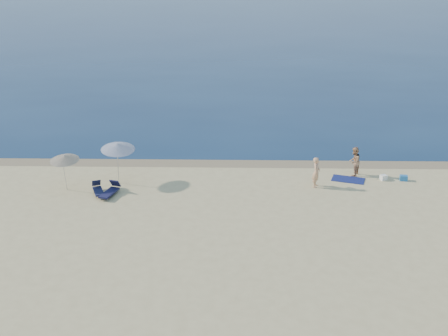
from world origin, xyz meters
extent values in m
cube|color=#0B2345|center=(0.00, 100.00, 0.00)|extent=(240.00, 160.00, 0.01)
cube|color=#847254|center=(0.00, 19.40, 0.00)|extent=(240.00, 1.60, 0.00)
imported|color=tan|center=(2.55, 15.67, 0.91)|extent=(0.59, 0.75, 1.82)
imported|color=tan|center=(5.12, 17.48, 0.91)|extent=(1.03, 1.11, 1.82)
cube|color=#101852|center=(4.68, 16.75, 0.02)|extent=(2.17, 1.62, 0.03)
cube|color=white|center=(6.81, 16.77, 0.16)|extent=(0.46, 0.43, 0.31)
cube|color=#226EB8|center=(8.01, 16.70, 0.16)|extent=(0.50, 0.39, 0.32)
cylinder|color=silver|center=(-9.12, 15.79, 1.12)|extent=(0.16, 0.36, 2.31)
cone|color=white|center=(-9.12, 16.11, 2.26)|extent=(2.56, 2.58, 0.64)
sphere|color=silver|center=(-9.12, 16.11, 2.46)|extent=(0.07, 0.07, 0.07)
cylinder|color=silver|center=(-12.00, 14.76, 0.96)|extent=(0.05, 0.30, 2.00)
cone|color=beige|center=(-12.00, 15.01, 1.94)|extent=(1.77, 1.80, 0.53)
sphere|color=silver|center=(-12.00, 15.01, 2.12)|extent=(0.06, 0.06, 0.06)
cube|color=#151A3C|center=(-10.02, 14.27, 0.19)|extent=(0.94, 1.41, 0.09)
cube|color=#151A3C|center=(-10.26, 14.89, 0.44)|extent=(0.57, 0.48, 0.43)
cylinder|color=#A5A5AD|center=(-9.83, 14.34, 0.10)|extent=(0.03, 0.03, 0.19)
cube|color=#15163C|center=(-9.34, 14.01, 0.22)|extent=(0.96, 1.60, 0.10)
cube|color=#15163C|center=(-9.13, 14.73, 0.50)|extent=(0.63, 0.51, 0.49)
cylinder|color=#A5A5AD|center=(-9.13, 13.95, 0.11)|extent=(0.03, 0.03, 0.22)
camera|label=1|loc=(-2.23, -14.88, 13.18)|focal=45.00mm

